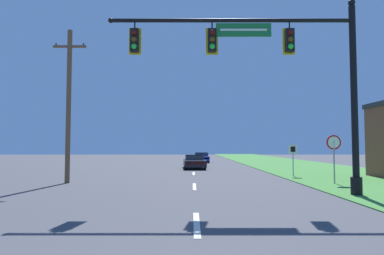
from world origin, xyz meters
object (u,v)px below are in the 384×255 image
(stop_sign, at_px, (332,148))
(car_ahead, at_px, (193,162))
(utility_pole_near, at_px, (67,103))
(signal_mast, at_px, (284,71))
(route_sign_post, at_px, (291,153))
(far_car, at_px, (200,157))

(stop_sign, bearing_deg, car_ahead, 119.58)
(utility_pole_near, bearing_deg, signal_mast, -24.48)
(car_ahead, bearing_deg, route_sign_post, -52.42)
(far_car, bearing_deg, stop_sign, -75.83)
(car_ahead, xyz_separation_m, far_car, (0.97, 11.95, -0.00))
(signal_mast, relative_size, far_car, 2.33)
(signal_mast, bearing_deg, far_car, 95.13)
(signal_mast, distance_m, utility_pole_near, 11.49)
(route_sign_post, distance_m, utility_pole_near, 14.05)
(car_ahead, height_order, utility_pole_near, utility_pole_near)
(far_car, relative_size, stop_sign, 1.74)
(far_car, bearing_deg, route_sign_post, -75.09)
(signal_mast, bearing_deg, route_sign_post, 71.98)
(car_ahead, distance_m, stop_sign, 14.60)
(signal_mast, distance_m, car_ahead, 17.75)
(signal_mast, relative_size, stop_sign, 4.05)
(car_ahead, relative_size, route_sign_post, 2.30)
(far_car, distance_m, utility_pole_near, 25.55)
(car_ahead, relative_size, stop_sign, 1.86)
(signal_mast, bearing_deg, stop_sign, 49.07)
(signal_mast, height_order, stop_sign, signal_mast)
(utility_pole_near, bearing_deg, stop_sign, -2.33)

